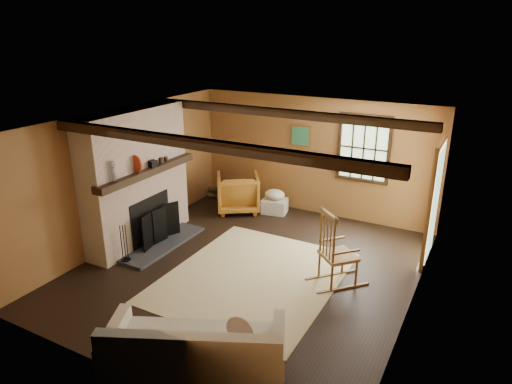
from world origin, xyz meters
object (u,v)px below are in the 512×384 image
Objects in this scene: sofa at (196,356)px; armchair at (238,193)px; rocking_chair at (336,253)px; laundry_basket at (275,206)px; fireplace at (138,183)px.

armchair is at bearing 90.25° from sofa.
rocking_chair reaches higher than laundry_basket.
laundry_basket is (1.56, 2.32, -0.95)m from fireplace.
sofa is at bearing 117.91° from rocking_chair.
fireplace is 3.85m from sofa.
fireplace is 2.95m from laundry_basket.
laundry_basket is 0.82m from armchair.
rocking_chair is at bearing 113.54° from armchair.
armchair is at bearing 9.09° from rocking_chair.
armchair reaches higher than sofa.
rocking_chair is at bearing 50.51° from sofa.
fireplace is 4.80× the size of laundry_basket.
laundry_basket is at bearing 56.03° from fireplace.
rocking_chair is 1.37× the size of armchair.
fireplace reaches higher than laundry_basket.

